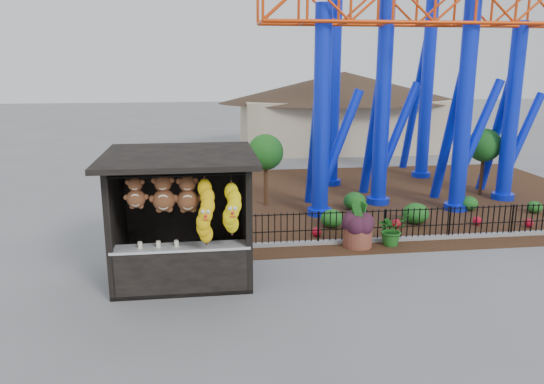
{
  "coord_description": "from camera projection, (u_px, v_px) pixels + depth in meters",
  "views": [
    {
      "loc": [
        -2.45,
        -11.3,
        5.19
      ],
      "look_at": [
        -0.76,
        1.5,
        2.0
      ],
      "focal_mm": 35.0,
      "sensor_mm": 36.0,
      "label": 1
    }
  ],
  "objects": [
    {
      "name": "terracotta_planter",
      "position": [
        357.0,
        237.0,
        15.2
      ],
      "size": [
        0.93,
        0.93,
        0.59
      ],
      "primitive_type": "cylinder",
      "rotation": [
        0.0,
        0.0,
        0.13
      ],
      "color": "brown",
      "rests_on": "ground"
    },
    {
      "name": "potted_plant",
      "position": [
        392.0,
        229.0,
        15.28
      ],
      "size": [
        1.06,
        0.98,
        0.97
      ],
      "primitive_type": "imported",
      "rotation": [
        0.0,
        0.0,
        0.3
      ],
      "color": "#225118",
      "rests_on": "ground"
    },
    {
      "name": "landscaping",
      "position": [
        400.0,
        210.0,
        17.91
      ],
      "size": [
        8.54,
        3.31,
        0.68
      ],
      "color": "#1A5619",
      "rests_on": "mulch_bed"
    },
    {
      "name": "prize_booth",
      "position": [
        183.0,
        220.0,
        12.54
      ],
      "size": [
        3.5,
        3.4,
        3.12
      ],
      "color": "black",
      "rests_on": "ground"
    },
    {
      "name": "picket_fence",
      "position": [
        453.0,
        223.0,
        15.82
      ],
      "size": [
        12.2,
        0.06,
        1.0
      ],
      "primitive_type": null,
      "color": "black",
      "rests_on": "ground"
    },
    {
      "name": "curb",
      "position": [
        423.0,
        238.0,
        15.81
      ],
      "size": [
        18.0,
        0.18,
        0.12
      ],
      "primitive_type": "cube",
      "color": "gray",
      "rests_on": "ground"
    },
    {
      "name": "pavilion",
      "position": [
        343.0,
        98.0,
        31.71
      ],
      "size": [
        15.0,
        15.0,
        4.8
      ],
      "color": "#BFAD8C",
      "rests_on": "ground"
    },
    {
      "name": "planter_foliage",
      "position": [
        358.0,
        216.0,
        15.05
      ],
      "size": [
        0.7,
        0.7,
        0.64
      ],
      "primitive_type": "ellipsoid",
      "color": "#311322",
      "rests_on": "terracotta_planter"
    },
    {
      "name": "ground",
      "position": [
        312.0,
        289.0,
        12.43
      ],
      "size": [
        120.0,
        120.0,
        0.0
      ],
      "primitive_type": "plane",
      "color": "slate",
      "rests_on": "ground"
    },
    {
      "name": "roller_coaster",
      "position": [
        406.0,
        26.0,
        19.45
      ],
      "size": [
        11.0,
        6.37,
        10.82
      ],
      "color": "#0D25EA",
      "rests_on": "ground"
    },
    {
      "name": "mulch_bed",
      "position": [
        371.0,
        198.0,
        20.64
      ],
      "size": [
        18.0,
        12.0,
        0.02
      ],
      "primitive_type": "cube",
      "color": "#331E11",
      "rests_on": "ground"
    }
  ]
}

